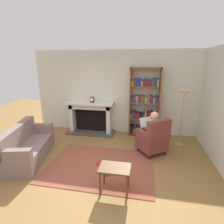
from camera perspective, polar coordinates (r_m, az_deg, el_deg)
ground at (r=4.04m, az=-4.87°, el=-19.09°), size 14.00×14.00×0.00m
back_wall at (r=5.90m, az=1.53°, el=6.31°), size 5.60×0.10×2.70m
side_wall_right at (r=4.85m, az=31.23°, el=2.06°), size 0.10×5.20×2.70m
area_rug at (r=4.28m, az=-3.75°, el=-16.81°), size 2.40×1.80×0.01m
fireplace at (r=6.03m, az=-6.74°, el=-1.28°), size 1.58×0.64×1.05m
mantel_clock at (r=5.76m, az=-6.39°, el=3.95°), size 0.14×0.14×0.18m
bookshelf at (r=5.67m, az=10.42°, el=2.49°), size 0.94×0.32×2.18m
armchair_reading at (r=4.69m, az=13.24°, el=-8.38°), size 0.88×0.88×0.97m
seated_reader at (r=4.70m, az=12.48°, el=-5.69°), size 0.56×0.59×1.14m
sofa_floral at (r=4.85m, az=-25.57°, el=-10.07°), size 1.10×1.82×0.85m
side_table at (r=3.35m, az=0.91°, el=-18.55°), size 0.56×0.39×0.50m
scattered_books at (r=4.12m, az=-1.10°, el=-17.84°), size 0.69×0.57×0.03m
floor_lamp at (r=5.15m, az=22.13°, el=3.97°), size 0.32×0.32×1.61m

